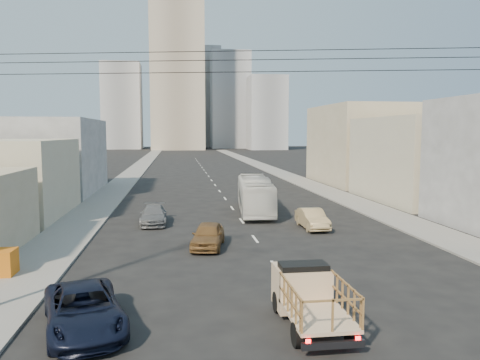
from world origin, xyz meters
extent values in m
plane|color=black|center=(0.00, 0.00, 0.00)|extent=(420.00, 420.00, 0.00)
cube|color=slate|center=(-11.75, 70.00, 0.06)|extent=(3.50, 180.00, 0.12)
cube|color=slate|center=(11.75, 70.00, 0.06)|extent=(3.50, 180.00, 0.12)
cube|color=silver|center=(0.00, 2.00, 0.01)|extent=(0.15, 2.00, 0.01)
cube|color=silver|center=(0.00, 8.00, 0.01)|extent=(0.15, 2.00, 0.01)
cube|color=silver|center=(0.00, 14.00, 0.01)|extent=(0.15, 2.00, 0.01)
cube|color=silver|center=(0.00, 20.00, 0.01)|extent=(0.15, 2.00, 0.01)
cube|color=silver|center=(0.00, 26.00, 0.01)|extent=(0.15, 2.00, 0.01)
cube|color=silver|center=(0.00, 32.00, 0.01)|extent=(0.15, 2.00, 0.01)
cube|color=silver|center=(0.00, 38.00, 0.01)|extent=(0.15, 2.00, 0.01)
cube|color=silver|center=(0.00, 44.00, 0.01)|extent=(0.15, 2.00, 0.01)
cube|color=silver|center=(0.00, 50.00, 0.01)|extent=(0.15, 2.00, 0.01)
cube|color=silver|center=(0.00, 56.00, 0.01)|extent=(0.15, 2.00, 0.01)
cube|color=silver|center=(0.00, 62.00, 0.01)|extent=(0.15, 2.00, 0.01)
cube|color=silver|center=(0.00, 68.00, 0.01)|extent=(0.15, 2.00, 0.01)
cube|color=silver|center=(0.00, 74.00, 0.01)|extent=(0.15, 2.00, 0.01)
cube|color=silver|center=(0.00, 80.00, 0.01)|extent=(0.15, 2.00, 0.01)
cube|color=silver|center=(0.00, 86.00, 0.01)|extent=(0.15, 2.00, 0.01)
cube|color=silver|center=(0.00, 92.00, 0.01)|extent=(0.15, 2.00, 0.01)
cube|color=silver|center=(0.00, 98.00, 0.01)|extent=(0.15, 2.00, 0.01)
cube|color=silver|center=(0.00, 104.00, 0.01)|extent=(0.15, 2.00, 0.01)
cube|color=tan|center=(-0.31, 0.12, 0.70)|extent=(1.90, 3.00, 0.12)
cube|color=tan|center=(-0.31, 2.12, 0.95)|extent=(1.90, 1.60, 1.50)
cube|color=black|center=(-0.31, 1.87, 1.55)|extent=(1.70, 0.90, 0.70)
cube|color=#2D2D33|center=(-0.31, -1.43, 0.40)|extent=(1.90, 0.12, 0.22)
cube|color=#FF0C0C|center=(-1.06, -1.43, 0.55)|extent=(0.15, 0.05, 0.12)
cube|color=#FF0C0C|center=(0.44, -1.43, 0.55)|extent=(0.15, 0.05, 0.12)
cylinder|color=black|center=(-1.16, 2.22, 0.38)|extent=(0.25, 0.76, 0.76)
cylinder|color=black|center=(0.54, 2.22, 0.38)|extent=(0.25, 0.76, 0.76)
cylinder|color=black|center=(-1.16, -0.58, 0.38)|extent=(0.25, 0.76, 0.76)
cylinder|color=black|center=(0.54, -0.58, 0.38)|extent=(0.25, 0.76, 0.76)
imported|color=black|center=(-7.86, 1.56, 0.72)|extent=(3.68, 5.60, 1.43)
imported|color=silver|center=(1.63, 23.64, 1.46)|extent=(3.45, 10.65, 2.92)
imported|color=brown|center=(-3.03, 12.27, 0.71)|extent=(2.43, 4.39, 1.41)
imported|color=tan|center=(4.41, 16.64, 0.67)|extent=(1.45, 4.11, 1.35)
imported|color=slate|center=(-6.44, 19.68, 0.65)|extent=(1.88, 4.51, 1.30)
cylinder|color=black|center=(0.00, 1.50, 9.30)|extent=(23.01, 5.02, 0.02)
cylinder|color=black|center=(0.00, 1.50, 9.00)|extent=(23.01, 5.02, 0.02)
cylinder|color=black|center=(0.00, 1.50, 8.60)|extent=(23.01, 5.02, 0.02)
cube|color=#B6AC92|center=(19.50, 28.00, 4.00)|extent=(11.00, 14.00, 8.00)
cube|color=tan|center=(20.00, 44.00, 5.00)|extent=(12.00, 16.00, 10.00)
cube|color=gray|center=(-19.50, 39.00, 4.00)|extent=(12.00, 16.00, 8.00)
cube|color=gray|center=(-4.00, 170.00, 30.00)|extent=(20.00, 20.00, 60.00)
cube|color=gray|center=(18.00, 185.00, 20.00)|extent=(16.00, 16.00, 40.00)
cube|color=gray|center=(-26.00, 180.00, 17.00)|extent=(15.00, 15.00, 34.00)
cube|color=gray|center=(6.00, 200.00, 22.00)|extent=(18.00, 18.00, 44.00)
cube|color=gray|center=(30.00, 165.00, 14.00)|extent=(14.00, 14.00, 28.00)
camera|label=1|loc=(-4.75, -13.96, 6.55)|focal=35.00mm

